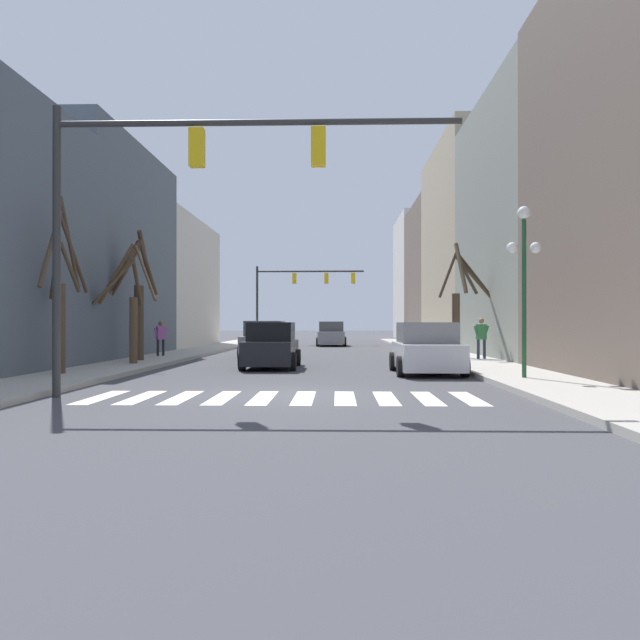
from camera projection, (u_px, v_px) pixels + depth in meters
ground_plane at (286, 395)px, 14.26m from camera, size 240.00×240.00×0.00m
sidewalk_left at (2, 391)px, 14.44m from camera, size 2.58×90.00×0.15m
sidewalk_right at (576, 393)px, 14.08m from camera, size 2.58×90.00×0.15m
building_row_left at (72, 260)px, 28.27m from camera, size 6.00×39.59×9.93m
building_row_right at (483, 252)px, 41.41m from camera, size 6.00×66.26×13.70m
crosswalk_stripes at (283, 398)px, 13.69m from camera, size 8.55×2.60×0.01m
traffic_signal_near at (179, 180)px, 13.76m from camera, size 9.05×0.28×6.47m
traffic_signal_far at (298, 285)px, 48.47m from camera, size 8.41×0.28×6.07m
street_lamp_right_corner at (524, 257)px, 17.14m from camera, size 0.95×0.36×4.72m
car_parked_left_mid at (331, 334)px, 45.17m from camera, size 2.12×4.83×1.76m
car_parked_right_mid at (271, 347)px, 22.81m from camera, size 1.98×4.15×1.67m
car_parked_right_far at (427, 350)px, 20.26m from camera, size 2.17×4.18×1.67m
car_parked_right_near at (265, 341)px, 29.63m from camera, size 2.14×4.69×1.75m
pedestrian_crossing_street at (481, 335)px, 26.06m from camera, size 0.72×0.34×1.71m
pedestrian_on_left_sidewalk at (161, 335)px, 28.39m from camera, size 0.54×0.54×1.58m
street_tree_left_mid at (61, 296)px, 18.66m from camera, size 1.01×3.21×5.29m
street_tree_left_near at (129, 303)px, 23.24m from camera, size 2.80×3.04×4.47m
street_tree_left_far at (459, 304)px, 27.03m from camera, size 2.47×2.29×5.00m
street_tree_right_far at (136, 296)px, 25.32m from camera, size 1.84×2.30×5.29m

